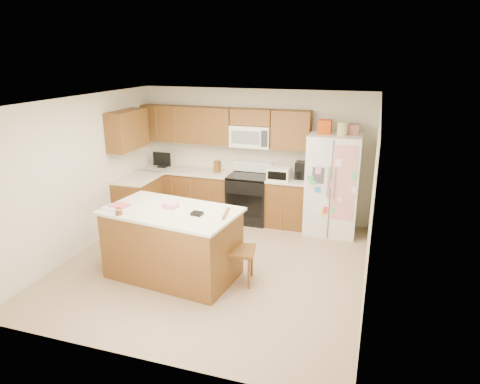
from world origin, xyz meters
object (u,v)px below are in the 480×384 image
(windsor_chair_left, at_px, (118,238))
(windsor_chair_right, at_px, (237,250))
(refrigerator, at_px, (333,183))
(windsor_chair_back, at_px, (191,227))
(island, at_px, (173,243))
(stove, at_px, (249,197))

(windsor_chair_left, height_order, windsor_chair_right, windsor_chair_right)
(refrigerator, distance_m, windsor_chair_back, 2.63)
(island, bearing_deg, stove, 79.76)
(refrigerator, relative_size, windsor_chair_back, 2.21)
(refrigerator, bearing_deg, island, -130.47)
(island, relative_size, windsor_chair_right, 1.90)
(windsor_chair_left, xyz_separation_m, windsor_chair_right, (1.90, 0.05, 0.06))
(refrigerator, xyz_separation_m, windsor_chair_right, (-1.06, -2.24, -0.43))
(windsor_chair_left, distance_m, windsor_chair_back, 1.15)
(windsor_chair_left, bearing_deg, stove, 59.57)
(windsor_chair_back, bearing_deg, windsor_chair_left, -140.59)
(windsor_chair_left, bearing_deg, refrigerator, 37.81)
(windsor_chair_right, bearing_deg, stove, 102.51)
(stove, relative_size, windsor_chair_back, 1.22)
(windsor_chair_right, bearing_deg, windsor_chair_back, 145.87)
(stove, height_order, windsor_chair_right, stove)
(stove, bearing_deg, windsor_chair_left, -120.43)
(stove, distance_m, island, 2.45)
(stove, relative_size, refrigerator, 0.55)
(stove, distance_m, refrigerator, 1.63)
(windsor_chair_right, bearing_deg, refrigerator, 64.70)
(stove, height_order, refrigerator, refrigerator)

